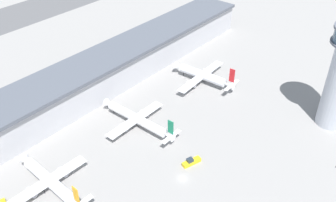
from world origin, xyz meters
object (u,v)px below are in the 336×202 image
at_px(airplane_gate_charlie, 137,119).
at_px(airplane_gate_delta, 203,75).
at_px(service_truck_fuel, 191,162).
at_px(airplane_gate_bravo, 50,181).

bearing_deg(airplane_gate_charlie, airplane_gate_delta, -1.22).
distance_m(airplane_gate_charlie, service_truck_fuel, 32.90).
bearing_deg(airplane_gate_delta, airplane_gate_bravo, -179.91).
bearing_deg(service_truck_fuel, airplane_gate_charlie, 83.66).
height_order(airplane_gate_charlie, service_truck_fuel, airplane_gate_charlie).
relative_size(airplane_gate_bravo, airplane_gate_delta, 0.95).
xyz_separation_m(airplane_gate_charlie, airplane_gate_delta, (48.20, -1.02, 0.39)).
xyz_separation_m(airplane_gate_charlie, service_truck_fuel, (-3.62, -32.57, -2.93)).
bearing_deg(airplane_gate_delta, airplane_gate_charlie, 178.78).
bearing_deg(airplane_gate_charlie, airplane_gate_bravo, -178.55).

